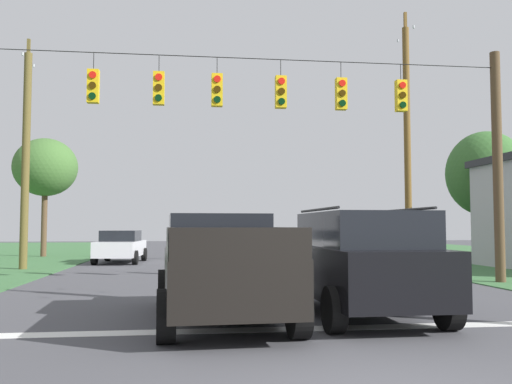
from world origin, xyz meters
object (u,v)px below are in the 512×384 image
object	(u,v)px
utility_pole_mid_right	(407,141)
utility_pole_near_left	(26,157)
overhead_signal_span	(249,143)
distant_car_crossing_white	(121,246)
tree_roadside_right	(486,174)
tree_roadside_far_right	(45,168)
suv_black	(360,260)
pickup_truck	(220,267)

from	to	relation	value
utility_pole_mid_right	utility_pole_near_left	distance (m)	15.98
overhead_signal_span	distant_car_crossing_white	bearing A→B (deg)	113.86
tree_roadside_right	tree_roadside_far_right	world-z (taller)	tree_roadside_far_right
overhead_signal_span	utility_pole_near_left	bearing A→B (deg)	139.02
tree_roadside_right	distant_car_crossing_white	bearing A→B (deg)	174.18
overhead_signal_span	suv_black	world-z (taller)	overhead_signal_span
pickup_truck	suv_black	bearing A→B (deg)	1.60
pickup_truck	utility_pole_mid_right	bearing A→B (deg)	54.81
overhead_signal_span	utility_pole_near_left	world-z (taller)	utility_pole_near_left
suv_black	tree_roadside_right	xyz separation A→B (m)	(11.08, 14.71, 3.20)
overhead_signal_span	utility_pole_near_left	xyz separation A→B (m)	(-8.19, 7.12, 0.36)
overhead_signal_span	pickup_truck	world-z (taller)	overhead_signal_span
suv_black	distant_car_crossing_white	distance (m)	17.68
overhead_signal_span	tree_roadside_right	xyz separation A→B (m)	(12.59, 9.21, 0.12)
pickup_truck	tree_roadside_right	size ratio (longest dim) A/B	0.87
tree_roadside_right	pickup_truck	bearing A→B (deg)	-132.95
tree_roadside_right	tree_roadside_far_right	bearing A→B (deg)	161.75
overhead_signal_span	tree_roadside_right	bearing A→B (deg)	36.19
pickup_truck	suv_black	world-z (taller)	suv_black
pickup_truck	distant_car_crossing_white	distance (m)	16.97
utility_pole_mid_right	distant_car_crossing_white	bearing A→B (deg)	162.82
tree_roadside_right	tree_roadside_far_right	size ratio (longest dim) A/B	0.94
utility_pole_near_left	overhead_signal_span	bearing A→B (deg)	-40.98
overhead_signal_span	tree_roadside_far_right	distance (m)	19.24
tree_roadside_far_right	utility_pole_near_left	bearing A→B (deg)	-80.71
pickup_truck	tree_roadside_right	bearing A→B (deg)	47.05
utility_pole_mid_right	tree_roadside_far_right	distance (m)	19.90
tree_roadside_far_right	distant_car_crossing_white	bearing A→B (deg)	-48.86
distant_car_crossing_white	tree_roadside_right	world-z (taller)	tree_roadside_right
suv_black	utility_pole_mid_right	xyz separation A→B (m)	(6.24, 12.59, 4.36)
suv_black	distant_car_crossing_white	xyz separation A→B (m)	(-6.37, 16.49, -0.27)
pickup_truck	utility_pole_mid_right	size ratio (longest dim) A/B	0.49
suv_black	utility_pole_near_left	xyz separation A→B (m)	(-9.70, 12.62, 3.43)
overhead_signal_span	suv_black	bearing A→B (deg)	-74.64
pickup_truck	distant_car_crossing_white	world-z (taller)	pickup_truck
utility_pole_near_left	tree_roadside_right	xyz separation A→B (m)	(20.78, 2.09, -0.24)
pickup_truck	suv_black	xyz separation A→B (m)	(2.69, 0.08, 0.09)
tree_roadside_far_right	pickup_truck	bearing A→B (deg)	-68.87
utility_pole_mid_right	tree_roadside_far_right	xyz separation A→B (m)	(-17.49, 9.49, -0.39)
overhead_signal_span	tree_roadside_right	size ratio (longest dim) A/B	2.49
suv_black	utility_pole_near_left	size ratio (longest dim) A/B	0.52
overhead_signal_span	pickup_truck	distance (m)	6.52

